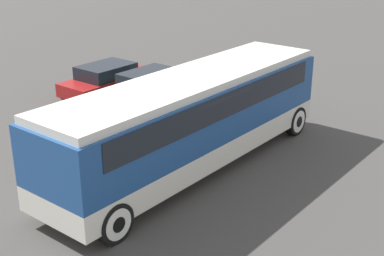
{
  "coord_description": "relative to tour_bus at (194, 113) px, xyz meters",
  "views": [
    {
      "loc": [
        -11.51,
        -9.24,
        7.06
      ],
      "look_at": [
        0.0,
        0.0,
        1.3
      ],
      "focal_mm": 50.0,
      "sensor_mm": 36.0,
      "label": 1
    }
  ],
  "objects": [
    {
      "name": "ground_plane",
      "position": [
        -0.1,
        -0.0,
        -1.75
      ],
      "size": [
        120.0,
        120.0,
        0.0
      ],
      "primitive_type": "plane",
      "color": "#423F3D"
    },
    {
      "name": "tour_bus",
      "position": [
        0.0,
        0.0,
        0.0
      ],
      "size": [
        10.47,
        2.54,
        2.89
      ],
      "color": "silver",
      "rests_on": "ground_plane"
    },
    {
      "name": "parked_car_mid",
      "position": [
        3.6,
        4.99,
        -1.05
      ],
      "size": [
        4.43,
        1.98,
        1.42
      ],
      "color": "#2D5638",
      "rests_on": "ground_plane"
    },
    {
      "name": "parked_car_far",
      "position": [
        3.38,
        7.37,
        -1.06
      ],
      "size": [
        4.37,
        1.85,
        1.36
      ],
      "color": "maroon",
      "rests_on": "ground_plane"
    }
  ]
}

